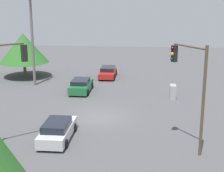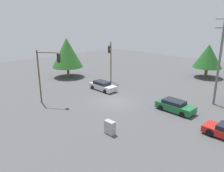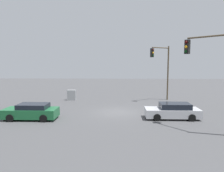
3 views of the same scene
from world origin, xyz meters
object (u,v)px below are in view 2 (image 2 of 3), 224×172
(traffic_signal_main, at_px, (110,56))
(electrical_cabinet, at_px, (110,127))
(traffic_signal_cross, at_px, (47,68))
(sedan_silver, at_px, (103,86))
(sedan_green, at_px, (175,106))

(traffic_signal_main, xyz_separation_m, electrical_cabinet, (-12.28, 11.71, -3.96))
(traffic_signal_cross, bearing_deg, sedan_silver, 50.32)
(sedan_green, bearing_deg, traffic_signal_main, -100.88)
(traffic_signal_main, bearing_deg, traffic_signal_cross, -35.85)
(sedan_green, distance_m, sedan_silver, 11.98)
(sedan_green, bearing_deg, electrical_cabinet, -8.87)
(electrical_cabinet, bearing_deg, traffic_signal_main, -43.66)
(sedan_silver, bearing_deg, traffic_signal_cross, -4.34)
(sedan_silver, xyz_separation_m, traffic_signal_main, (1.73, -3.26, 3.96))
(traffic_signal_cross, bearing_deg, electrical_cabinet, -34.74)
(sedan_silver, bearing_deg, sedan_green, 92.98)
(traffic_signal_cross, bearing_deg, sedan_green, 0.76)
(sedan_silver, height_order, traffic_signal_cross, traffic_signal_cross)
(sedan_green, relative_size, electrical_cabinet, 3.44)
(sedan_silver, bearing_deg, electrical_cabinet, 51.28)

